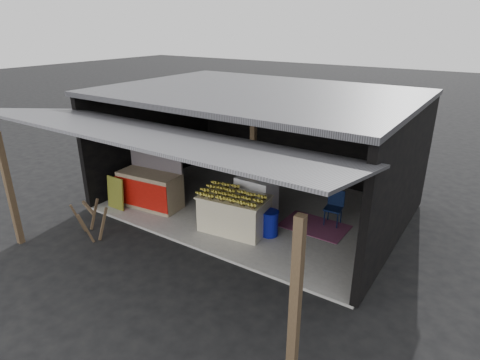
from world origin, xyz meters
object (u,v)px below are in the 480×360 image
Objects in this scene: banana_table at (234,213)px; water_barrel at (270,224)px; sawhorse at (90,218)px; plastic_chair at (335,205)px; white_crate at (256,197)px; neighbor_stall at (150,188)px.

water_barrel is at bearing 10.05° from banana_table.
sawhorse reaches higher than water_barrel.
sawhorse is at bearing -145.75° from plastic_chair.
white_crate is 2.75m from neighbor_stall.
white_crate is at bearing 15.03° from neighbor_stall.
banana_table is 1.98× the size of plastic_chair.
white_crate reaches higher than water_barrel.
banana_table is 1.61× the size of white_crate.
water_barrel is at bearing 0.34° from neighbor_stall.
plastic_chair reaches higher than sawhorse.
neighbor_stall is 1.82m from sawhorse.
plastic_chair is at bearing 54.11° from water_barrel.
water_barrel is (3.34, 2.18, -0.13)m from sawhorse.
neighbor_stall is 3.33m from water_barrel.
neighbor_stall is at bearing 176.22° from banana_table.
neighbor_stall is (-2.57, -0.99, -0.00)m from white_crate.
neighbor_stall is at bearing 109.15° from sawhorse.
neighbor_stall reaches higher than sawhorse.
white_crate is 1.23× the size of plastic_chair.
neighbor_stall is at bearing -173.64° from water_barrel.
sawhorse is at bearing -146.84° from water_barrel.
sawhorse is at bearing -97.19° from neighbor_stall.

